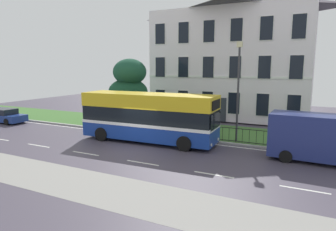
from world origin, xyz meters
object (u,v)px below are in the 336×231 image
object	(u,v)px
evergreen_tree	(129,97)
georgian_townhouse	(236,54)
white_panel_van	(319,138)
parked_hatchback_00	(4,116)
litter_bin	(198,128)
single_decker_bus	(149,117)
street_lamp_post	(238,85)

from	to	relation	value
evergreen_tree	georgian_townhouse	bearing A→B (deg)	54.79
georgian_townhouse	white_panel_van	bearing A→B (deg)	-59.88
georgian_townhouse	parked_hatchback_00	xyz separation A→B (m)	(-18.15, -13.99, -5.81)
litter_bin	white_panel_van	bearing A→B (deg)	-17.58
white_panel_van	parked_hatchback_00	size ratio (longest dim) A/B	1.31
white_panel_van	litter_bin	size ratio (longest dim) A/B	5.50
single_decker_bus	white_panel_van	bearing A→B (deg)	-0.11
evergreen_tree	litter_bin	world-z (taller)	evergreen_tree
evergreen_tree	parked_hatchback_00	xyz separation A→B (m)	(-11.21, -4.16, -1.91)
litter_bin	parked_hatchback_00	bearing A→B (deg)	-172.13
white_panel_van	georgian_townhouse	bearing A→B (deg)	121.94
white_panel_van	evergreen_tree	bearing A→B (deg)	166.44
single_decker_bus	street_lamp_post	bearing A→B (deg)	22.80
street_lamp_post	single_decker_bus	bearing A→B (deg)	-155.35
white_panel_van	parked_hatchback_00	world-z (taller)	white_panel_van
georgian_townhouse	parked_hatchback_00	world-z (taller)	georgian_townhouse
evergreen_tree	parked_hatchback_00	bearing A→B (deg)	-159.64
georgian_townhouse	white_panel_van	world-z (taller)	georgian_townhouse
evergreen_tree	single_decker_bus	xyz separation A→B (m)	(4.55, -4.45, -0.78)
single_decker_bus	litter_bin	size ratio (longest dim) A/B	9.21
street_lamp_post	georgian_townhouse	bearing A→B (deg)	104.77
georgian_townhouse	litter_bin	size ratio (longest dim) A/B	14.75
evergreen_tree	parked_hatchback_00	world-z (taller)	evergreen_tree
litter_bin	single_decker_bus	bearing A→B (deg)	-132.20
white_panel_van	street_lamp_post	distance (m)	6.05
evergreen_tree	white_panel_van	bearing A→B (deg)	-15.38
evergreen_tree	street_lamp_post	bearing A→B (deg)	-10.92
georgian_townhouse	street_lamp_post	distance (m)	12.42
single_decker_bus	white_panel_van	size ratio (longest dim) A/B	1.68
georgian_townhouse	litter_bin	bearing A→B (deg)	-89.10
evergreen_tree	street_lamp_post	size ratio (longest dim) A/B	0.86
parked_hatchback_00	street_lamp_post	size ratio (longest dim) A/B	0.66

